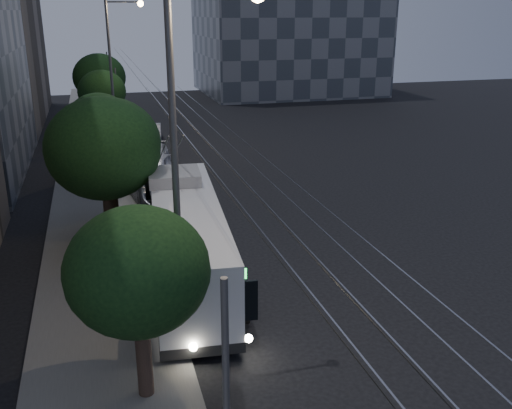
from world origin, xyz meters
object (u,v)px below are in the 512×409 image
object	(u,v)px
car_white_c	(152,133)
streetlamp_near	(190,149)
trolleybus	(187,238)
car_white_d	(133,121)
car_white_b	(155,154)
pickup_silver	(158,186)
car_white_a	(157,167)
streetlamp_far	(117,63)

from	to	relation	value
car_white_c	streetlamp_near	xyz separation A→B (m)	(-2.07, -32.44, 6.10)
trolleybus	car_white_d	size ratio (longest dim) A/B	2.80
car_white_c	car_white_b	bearing A→B (deg)	-87.35
trolleybus	car_white_b	bearing A→B (deg)	92.76
pickup_silver	car_white_a	size ratio (longest dim) A/B	1.46
pickup_silver	streetlamp_far	distance (m)	13.37
car_white_a	car_white_c	world-z (taller)	car_white_a
car_white_d	car_white_c	bearing A→B (deg)	-61.86
car_white_b	car_white_a	bearing A→B (deg)	-82.57
trolleybus	streetlamp_far	size ratio (longest dim) A/B	1.11
trolleybus	car_white_b	size ratio (longest dim) A/B	3.02
car_white_a	streetlamp_far	xyz separation A→B (m)	(-1.75, 7.04, 6.07)
pickup_silver	car_white_a	xyz separation A→B (m)	(0.49, 4.88, -0.15)
pickup_silver	streetlamp_near	xyz separation A→B (m)	(-0.66, -16.19, 5.88)
car_white_b	streetlamp_far	distance (m)	7.21
car_white_c	streetlamp_far	bearing A→B (deg)	-114.58
car_white_d	streetlamp_near	world-z (taller)	streetlamp_near
car_white_c	streetlamp_near	bearing A→B (deg)	-86.59
car_white_b	streetlamp_near	distance (m)	25.92
car_white_b	streetlamp_far	world-z (taller)	streetlamp_far
car_white_a	car_white_b	size ratio (longest dim) A/B	1.06
pickup_silver	car_white_b	bearing A→B (deg)	77.16
streetlamp_far	pickup_silver	bearing A→B (deg)	-83.97
car_white_a	car_white_d	xyz separation A→B (m)	(-0.27, 16.86, 0.02)
trolleybus	streetlamp_near	bearing A→B (deg)	-91.29
car_white_c	car_white_a	bearing A→B (deg)	-87.55
pickup_silver	car_white_d	world-z (taller)	pickup_silver
streetlamp_far	car_white_d	bearing A→B (deg)	81.41
trolleybus	streetlamp_near	xyz separation A→B (m)	(-0.67, -5.84, 5.05)
trolleybus	pickup_silver	world-z (taller)	trolleybus
streetlamp_near	car_white_d	bearing A→B (deg)	88.67
car_white_d	pickup_silver	bearing A→B (deg)	-74.63
trolleybus	car_white_b	distance (m)	19.34
car_white_d	trolleybus	bearing A→B (deg)	-74.43
pickup_silver	car_white_c	xyz separation A→B (m)	(1.41, 16.25, -0.22)
car_white_a	streetlamp_far	bearing A→B (deg)	125.88
car_white_a	streetlamp_near	world-z (taller)	streetlamp_near
pickup_silver	streetlamp_near	bearing A→B (deg)	-99.78
trolleybus	pickup_silver	size ratio (longest dim) A/B	1.95
car_white_d	streetlamp_far	distance (m)	11.63
car_white_b	car_white_d	distance (m)	12.82
pickup_silver	streetlamp_near	size ratio (longest dim) A/B	0.57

